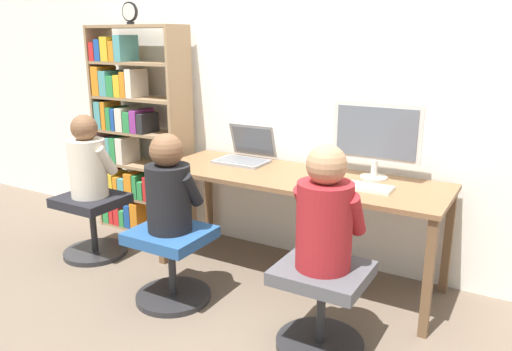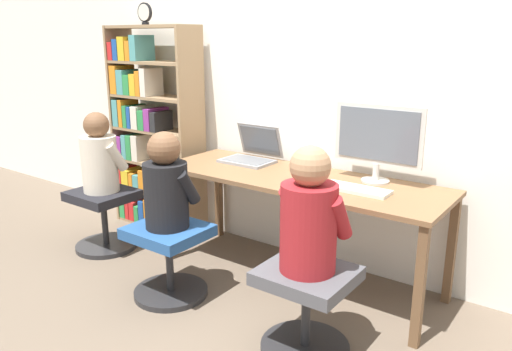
{
  "view_description": "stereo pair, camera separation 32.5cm",
  "coord_description": "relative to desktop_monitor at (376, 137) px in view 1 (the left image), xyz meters",
  "views": [
    {
      "loc": [
        1.36,
        -2.55,
        1.62
      ],
      "look_at": [
        -0.22,
        0.16,
        0.74
      ],
      "focal_mm": 35.0,
      "sensor_mm": 36.0,
      "label": 1
    },
    {
      "loc": [
        1.63,
        -2.37,
        1.62
      ],
      "look_at": [
        -0.22,
        0.16,
        0.74
      ],
      "focal_mm": 35.0,
      "sensor_mm": 36.0,
      "label": 2
    }
  ],
  "objects": [
    {
      "name": "bookshelf",
      "position": [
        -2.07,
        -0.04,
        -0.19
      ],
      "size": [
        0.86,
        0.29,
        1.71
      ],
      "color": "#997A56",
      "rests_on": "ground_plane"
    },
    {
      "name": "computer_mouse_by_keyboard",
      "position": [
        -0.29,
        -0.24,
        -0.26
      ],
      "size": [
        0.06,
        0.1,
        0.03
      ],
      "color": "#99999E",
      "rests_on": "desk"
    },
    {
      "name": "wall_back",
      "position": [
        -0.46,
        0.21,
        0.3
      ],
      "size": [
        10.0,
        0.05,
        2.6
      ],
      "color": "white",
      "rests_on": "ground_plane"
    },
    {
      "name": "desk",
      "position": [
        -0.46,
        -0.18,
        -0.34
      ],
      "size": [
        1.95,
        0.66,
        0.73
      ],
      "color": "brown",
      "rests_on": "ground_plane"
    },
    {
      "name": "desktop_monitor",
      "position": [
        0.0,
        0.0,
        0.0
      ],
      "size": [
        0.57,
        0.18,
        0.49
      ],
      "color": "beige",
      "rests_on": "desk"
    },
    {
      "name": "person_at_monitor",
      "position": [
        0.02,
        -0.85,
        -0.25
      ],
      "size": [
        0.35,
        0.31,
        0.65
      ],
      "color": "maroon",
      "rests_on": "office_chair_left"
    },
    {
      "name": "person_at_laptop",
      "position": [
        -0.99,
        -0.85,
        -0.26
      ],
      "size": [
        0.33,
        0.29,
        0.6
      ],
      "color": "black",
      "rests_on": "office_chair_right"
    },
    {
      "name": "office_chair_left",
      "position": [
        0.02,
        -0.86,
        -0.73
      ],
      "size": [
        0.48,
        0.48,
        0.47
      ],
      "color": "#262628",
      "rests_on": "ground_plane"
    },
    {
      "name": "ground_plane",
      "position": [
        -0.46,
        -0.52,
        -1.0
      ],
      "size": [
        14.0,
        14.0,
        0.0
      ],
      "primitive_type": "plane",
      "color": "brown"
    },
    {
      "name": "desk_clock",
      "position": [
        -1.94,
        -0.1,
        0.79
      ],
      "size": [
        0.15,
        0.03,
        0.17
      ],
      "color": "black",
      "rests_on": "bookshelf"
    },
    {
      "name": "person_near_shelf",
      "position": [
        -1.95,
        -0.62,
        -0.26
      ],
      "size": [
        0.33,
        0.29,
        0.61
      ],
      "color": "beige",
      "rests_on": "office_chair_side"
    },
    {
      "name": "office_chair_right",
      "position": [
        -0.99,
        -0.86,
        -0.73
      ],
      "size": [
        0.48,
        0.48,
        0.47
      ],
      "color": "#262628",
      "rests_on": "ground_plane"
    },
    {
      "name": "laptop",
      "position": [
        -0.96,
        -0.02,
        -0.22
      ],
      "size": [
        0.37,
        0.33,
        0.26
      ],
      "color": "gray",
      "rests_on": "desk"
    },
    {
      "name": "office_chair_side",
      "position": [
        -1.95,
        -0.63,
        -0.73
      ],
      "size": [
        0.48,
        0.48,
        0.47
      ],
      "color": "#262628",
      "rests_on": "ground_plane"
    },
    {
      "name": "keyboard",
      "position": [
        -0.01,
        -0.25,
        -0.26
      ],
      "size": [
        0.4,
        0.15,
        0.03
      ],
      "color": "silver",
      "rests_on": "desk"
    }
  ]
}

